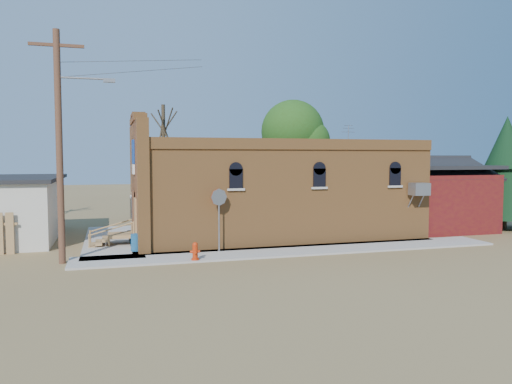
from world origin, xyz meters
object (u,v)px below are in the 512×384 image
object	(u,v)px
fire_hydrant	(195,251)
stop_sign	(219,203)
brick_bar	(268,192)
trash_barrel	(136,242)
utility_pole	(61,141)

from	to	relation	value
fire_hydrant	stop_sign	world-z (taller)	stop_sign
brick_bar	stop_sign	size ratio (longest dim) A/B	6.02
brick_bar	stop_sign	distance (m)	5.33
fire_hydrant	stop_sign	xyz separation A→B (m)	(1.29, 1.49, 1.74)
brick_bar	stop_sign	world-z (taller)	brick_bar
fire_hydrant	trash_barrel	bearing A→B (deg)	150.22
brick_bar	fire_hydrant	bearing A→B (deg)	-131.17
fire_hydrant	brick_bar	bearing A→B (deg)	70.43
utility_pole	stop_sign	bearing A→B (deg)	2.64
fire_hydrant	trash_barrel	xyz separation A→B (m)	(-2.14, 2.67, 0.02)
fire_hydrant	utility_pole	bearing A→B (deg)	-171.98
stop_sign	trash_barrel	size ratio (longest dim) A/B	3.71
stop_sign	trash_barrel	world-z (taller)	stop_sign
utility_pole	trash_barrel	bearing A→B (deg)	27.33
utility_pole	stop_sign	size ratio (longest dim) A/B	3.30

